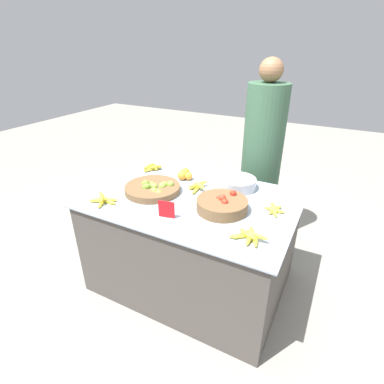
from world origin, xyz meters
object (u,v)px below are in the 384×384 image
lime_bowl (153,188)px  price_sign (166,209)px  tomato_basket (222,205)px  vendor_person (261,165)px  metal_bowl (238,183)px

lime_bowl → price_sign: size_ratio=3.55×
lime_bowl → tomato_basket: bearing=-1.2°
tomato_basket → price_sign: size_ratio=2.93×
tomato_basket → vendor_person: bearing=90.0°
metal_bowl → vendor_person: size_ratio=0.17×
lime_bowl → vendor_person: (0.57, 0.92, -0.03)m
lime_bowl → price_sign: (0.29, -0.27, 0.03)m
tomato_basket → metal_bowl: tomato_basket is taller
metal_bowl → price_sign: 0.68m
price_sign → vendor_person: 1.23m
metal_bowl → vendor_person: 0.57m
metal_bowl → tomato_basket: bearing=-86.1°
lime_bowl → tomato_basket: tomato_basket is taller
lime_bowl → vendor_person: size_ratio=0.25×
metal_bowl → price_sign: price_sign is taller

